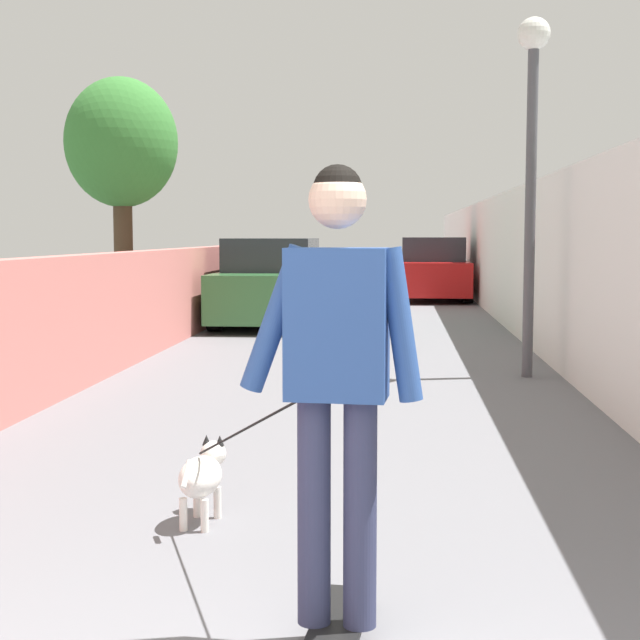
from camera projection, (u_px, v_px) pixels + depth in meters
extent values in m
plane|color=slate|center=(357.00, 329.00, 15.75)|extent=(80.00, 80.00, 0.00)
cube|color=#CC726B|center=(172.00, 295.00, 13.93)|extent=(48.00, 0.30, 1.39)
cube|color=white|center=(536.00, 264.00, 13.44)|extent=(48.00, 0.30, 2.36)
cylinder|color=#473523|center=(124.00, 255.00, 14.95)|extent=(0.31, 0.31, 2.53)
ellipsoid|color=#387A33|center=(121.00, 142.00, 14.79)|extent=(1.80, 1.80, 2.07)
cylinder|color=#4C4C51|center=(530.00, 215.00, 10.27)|extent=(0.12, 0.12, 3.64)
sphere|color=silver|center=(534.00, 34.00, 10.09)|extent=(0.36, 0.36, 0.36)
cube|color=black|center=(337.00, 627.00, 3.61)|extent=(0.81, 0.27, 0.02)
cylinder|color=beige|center=(330.00, 608.00, 3.90)|extent=(0.06, 0.04, 0.06)
cylinder|color=beige|center=(363.00, 610.00, 3.88)|extent=(0.06, 0.04, 0.06)
cylinder|color=#333859|center=(314.00, 511.00, 3.59)|extent=(0.14, 0.14, 0.89)
cylinder|color=#333859|center=(360.00, 514.00, 3.56)|extent=(0.14, 0.14, 0.89)
cube|color=#2D5199|center=(337.00, 324.00, 3.50)|extent=(0.25, 0.40, 0.58)
cylinder|color=#2D5199|center=(275.00, 319.00, 3.54)|extent=(0.11, 0.29, 0.58)
cylinder|color=#2D5199|center=(400.00, 325.00, 3.46)|extent=(0.10, 0.18, 0.59)
sphere|color=beige|center=(337.00, 200.00, 3.46)|extent=(0.22, 0.22, 0.22)
sphere|color=black|center=(338.00, 189.00, 3.46)|extent=(0.19, 0.19, 0.19)
ellipsoid|color=white|center=(200.00, 477.00, 5.10)|extent=(0.41, 0.25, 0.22)
sphere|color=white|center=(213.00, 454.00, 5.34)|extent=(0.15, 0.15, 0.15)
cone|color=black|center=(206.00, 440.00, 5.34)|extent=(0.05, 0.05, 0.06)
cone|color=black|center=(220.00, 440.00, 5.33)|extent=(0.05, 0.05, 0.06)
cylinder|color=white|center=(197.00, 501.00, 5.25)|extent=(0.04, 0.04, 0.18)
cylinder|color=white|center=(217.00, 502.00, 5.23)|extent=(0.04, 0.04, 0.18)
cylinder|color=white|center=(183.00, 514.00, 5.00)|extent=(0.04, 0.04, 0.18)
cylinder|color=white|center=(205.00, 516.00, 4.98)|extent=(0.04, 0.04, 0.18)
cylinder|color=white|center=(186.00, 474.00, 4.85)|extent=(0.14, 0.04, 0.13)
cylinder|color=black|center=(256.00, 423.00, 4.31)|extent=(1.45, 0.86, 0.66)
cube|color=#336B38|center=(272.00, 293.00, 16.56)|extent=(4.17, 1.70, 0.80)
cube|color=#262B33|center=(272.00, 255.00, 16.50)|extent=(2.17, 1.50, 0.60)
cylinder|color=black|center=(241.00, 301.00, 17.93)|extent=(0.64, 0.22, 0.64)
cylinder|color=black|center=(322.00, 302.00, 17.80)|extent=(0.64, 0.22, 0.64)
cylinder|color=black|center=(215.00, 312.00, 15.36)|extent=(0.64, 0.22, 0.64)
cylinder|color=black|center=(309.00, 313.00, 15.23)|extent=(0.64, 0.22, 0.64)
cube|color=#B71414|center=(432.00, 277.00, 22.91)|extent=(3.97, 1.70, 0.80)
cube|color=#262B33|center=(433.00, 249.00, 22.84)|extent=(2.06, 1.50, 0.60)
cylinder|color=black|center=(400.00, 284.00, 24.22)|extent=(0.64, 0.22, 0.64)
cylinder|color=black|center=(461.00, 284.00, 24.09)|extent=(0.64, 0.22, 0.64)
cylinder|color=black|center=(400.00, 289.00, 21.77)|extent=(0.64, 0.22, 0.64)
cylinder|color=black|center=(468.00, 290.00, 21.64)|extent=(0.64, 0.22, 0.64)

